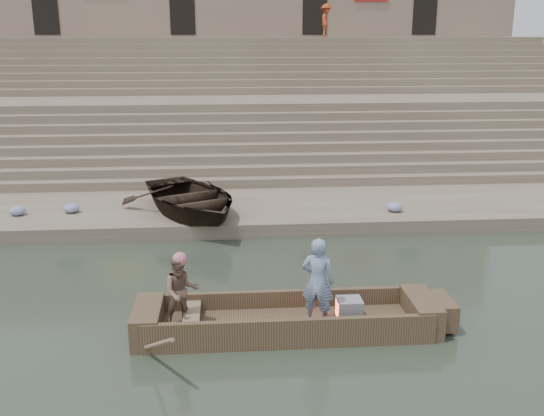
{
  "coord_description": "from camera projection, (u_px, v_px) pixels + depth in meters",
  "views": [
    {
      "loc": [
        0.09,
        -9.47,
        5.36
      ],
      "look_at": [
        1.16,
        4.17,
        1.4
      ],
      "focal_mm": 39.88,
      "sensor_mm": 36.0,
      "label": 1
    }
  ],
  "objects": [
    {
      "name": "rowing_man",
      "position": [
        181.0,
        291.0,
        10.85
      ],
      "size": [
        0.75,
        0.64,
        1.36
      ],
      "primitive_type": "imported",
      "rotation": [
        0.0,
        0.0,
        0.21
      ],
      "color": "#297C5C",
      "rests_on": "main_rowboat"
    },
    {
      "name": "pedestrian",
      "position": [
        326.0,
        20.0,
        30.01
      ],
      "size": [
        0.8,
        1.13,
        1.59
      ],
      "primitive_type": "imported",
      "rotation": [
        0.0,
        0.0,
        1.35
      ],
      "color": "#A93E1C",
      "rests_on": "upper_landing"
    },
    {
      "name": "beached_rowboat",
      "position": [
        190.0,
        198.0,
        17.18
      ],
      "size": [
        4.76,
        5.37,
        0.92
      ],
      "primitive_type": "imported",
      "rotation": [
        0.0,
        0.0,
        0.44
      ],
      "color": "#2D2116",
      "rests_on": "lower_landing"
    },
    {
      "name": "lower_landing",
      "position": [
        224.0,
        212.0,
        18.16
      ],
      "size": [
        32.0,
        4.0,
        0.4
      ],
      "primitive_type": "cube",
      "color": "gray",
      "rests_on": "ground"
    },
    {
      "name": "mid_landing",
      "position": [
        223.0,
        133.0,
        25.01
      ],
      "size": [
        32.0,
        3.0,
        2.8
      ],
      "primitive_type": "cube",
      "color": "gray",
      "rests_on": "ground"
    },
    {
      "name": "building_wall",
      "position": [
        221.0,
        29.0,
        34.37
      ],
      "size": [
        32.0,
        5.07,
        11.2
      ],
      "color": "gray",
      "rests_on": "ground"
    },
    {
      "name": "ghat_steps",
      "position": [
        223.0,
        118.0,
        26.51
      ],
      "size": [
        32.0,
        11.0,
        5.2
      ],
      "color": "gray",
      "rests_on": "ground"
    },
    {
      "name": "standing_man",
      "position": [
        318.0,
        282.0,
        10.91
      ],
      "size": [
        0.71,
        0.59,
        1.66
      ],
      "primitive_type": "imported",
      "rotation": [
        0.0,
        0.0,
        2.77
      ],
      "color": "navy",
      "rests_on": "main_rowboat"
    },
    {
      "name": "rowboat_trim",
      "position": [
        298.0,
        316.0,
        11.2
      ],
      "size": [
        6.04,
        2.63,
        2.03
      ],
      "color": "brown",
      "rests_on": "ground"
    },
    {
      "name": "ground",
      "position": [
        225.0,
        352.0,
        10.55
      ],
      "size": [
        120.0,
        120.0,
        0.0
      ],
      "primitive_type": "plane",
      "color": "#293427",
      "rests_on": "ground"
    },
    {
      "name": "upper_landing",
      "position": [
        222.0,
        89.0,
        31.38
      ],
      "size": [
        32.0,
        3.0,
        5.2
      ],
      "primitive_type": "cube",
      "color": "gray",
      "rests_on": "ground"
    },
    {
      "name": "television",
      "position": [
        349.0,
        309.0,
        11.25
      ],
      "size": [
        0.46,
        0.42,
        0.4
      ],
      "color": "gray",
      "rests_on": "main_rowboat"
    },
    {
      "name": "cloth_bundles",
      "position": [
        254.0,
        206.0,
        17.52
      ],
      "size": [
        16.34,
        1.06,
        0.26
      ],
      "color": "#3F5999",
      "rests_on": "lower_landing"
    },
    {
      "name": "main_rowboat",
      "position": [
        287.0,
        326.0,
        11.25
      ],
      "size": [
        5.0,
        1.3,
        0.22
      ],
      "primitive_type": "cube",
      "color": "brown",
      "rests_on": "ground"
    }
  ]
}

